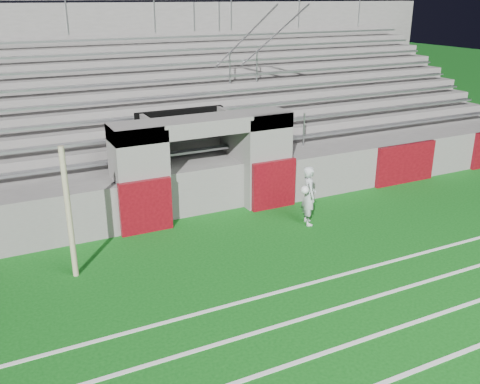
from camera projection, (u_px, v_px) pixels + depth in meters
ground at (269, 267)px, 11.55m from camera, size 90.00×90.00×0.00m
field_post at (69, 214)px, 10.72m from camera, size 0.12×0.12×2.80m
stadium_structure at (152, 124)px, 17.73m from camera, size 26.00×8.48×5.42m
goalkeeper_with_ball at (309, 195)px, 13.47m from camera, size 0.65×0.66×1.54m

